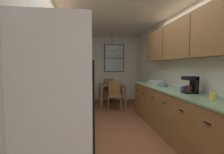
{
  "coord_description": "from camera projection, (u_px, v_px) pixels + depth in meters",
  "views": [
    {
      "loc": [
        -0.67,
        -2.94,
        1.36
      ],
      "look_at": [
        -0.08,
        1.16,
        1.09
      ],
      "focal_mm": 26.5,
      "sensor_mm": 36.0,
      "label": 1
    }
  ],
  "objects": [
    {
      "name": "dining_table",
      "position": [
        112.0,
        88.0,
        5.71
      ],
      "size": [
        0.84,
        0.79,
        0.74
      ],
      "color": "brown",
      "rests_on": "ground"
    },
    {
      "name": "back_window",
      "position": [
        114.0,
        58.0,
        6.56
      ],
      "size": [
        0.8,
        0.05,
        1.1
      ],
      "color": "brown"
    },
    {
      "name": "counter_left",
      "position": [
        74.0,
        107.0,
        3.67
      ],
      "size": [
        0.64,
        1.94,
        0.9
      ],
      "color": "brown",
      "rests_on": "ground"
    },
    {
      "name": "wall_right",
      "position": [
        169.0,
        70.0,
        4.19
      ],
      "size": [
        0.1,
        9.0,
        2.55
      ],
      "primitive_type": "cube",
      "color": "white",
      "rests_on": "ground"
    },
    {
      "name": "dish_towel",
      "position": [
        91.0,
        121.0,
        2.6
      ],
      "size": [
        0.02,
        0.16,
        0.24
      ],
      "primitive_type": "cube",
      "color": "silver"
    },
    {
      "name": "ceiling_slab",
      "position": [
        116.0,
        14.0,
        3.91
      ],
      "size": [
        4.4,
        9.0,
        0.08
      ],
      "primitive_type": "cube",
      "color": "white"
    },
    {
      "name": "wall_left",
      "position": [
        59.0,
        70.0,
        3.81
      ],
      "size": [
        0.1,
        9.0,
        2.55
      ],
      "primitive_type": "cube",
      "color": "white",
      "rests_on": "ground"
    },
    {
      "name": "upper_cabinets_right",
      "position": [
        182.0,
        40.0,
        3.21
      ],
      "size": [
        0.33,
        3.01,
        0.74
      ],
      "color": "brown"
    },
    {
      "name": "dining_chair_far",
      "position": [
        109.0,
        89.0,
        6.31
      ],
      "size": [
        0.44,
        0.44,
        0.9
      ],
      "color": "brown",
      "rests_on": "ground"
    },
    {
      "name": "trash_bin",
      "position": [
        88.0,
        101.0,
        5.05
      ],
      "size": [
        0.33,
        0.33,
        0.62
      ],
      "primitive_type": "cylinder",
      "color": "white",
      "rests_on": "ground"
    },
    {
      "name": "counter_right",
      "position": [
        172.0,
        111.0,
        3.33
      ],
      "size": [
        0.64,
        3.33,
        0.9
      ],
      "color": "brown",
      "rests_on": "ground"
    },
    {
      "name": "table_serving_bowl",
      "position": [
        112.0,
        84.0,
        5.67
      ],
      "size": [
        0.21,
        0.21,
        0.06
      ],
      "primitive_type": "cylinder",
      "color": "silver",
      "rests_on": "dining_table"
    },
    {
      "name": "fruit_bowl",
      "position": [
        162.0,
        85.0,
        3.76
      ],
      "size": [
        0.22,
        0.22,
        0.09
      ],
      "color": "#597F9E",
      "rests_on": "counter_right"
    },
    {
      "name": "mug_by_coffeemaker",
      "position": [
        183.0,
        89.0,
        3.0
      ],
      "size": [
        0.12,
        0.08,
        0.1
      ],
      "color": "#335999",
      "rests_on": "counter_right"
    },
    {
      "name": "microwave_over_range",
      "position": [
        56.0,
        47.0,
        2.3
      ],
      "size": [
        0.39,
        0.6,
        0.32
      ],
      "color": "white"
    },
    {
      "name": "upper_cabinets_left",
      "position": [
        66.0,
        43.0,
        3.51
      ],
      "size": [
        0.33,
        2.02,
        0.75
      ],
      "color": "brown"
    },
    {
      "name": "pendant_light",
      "position": [
        112.0,
        49.0,
        5.63
      ],
      "size": [
        0.24,
        0.24,
        0.65
      ],
      "color": "black"
    },
    {
      "name": "dish_rack",
      "position": [
        156.0,
        82.0,
        4.2
      ],
      "size": [
        0.28,
        0.34,
        0.1
      ],
      "primitive_type": "cube",
      "color": "silver",
      "rests_on": "counter_right"
    },
    {
      "name": "wall_back",
      "position": [
        105.0,
        68.0,
        6.61
      ],
      "size": [
        4.4,
        0.1,
        2.55
      ],
      "primitive_type": "cube",
      "color": "white",
      "rests_on": "ground"
    },
    {
      "name": "refrigerator",
      "position": [
        59.0,
        112.0,
        1.67
      ],
      "size": [
        0.69,
        0.73,
        1.8
      ],
      "color": "white",
      "rests_on": "ground"
    },
    {
      "name": "stove_range",
      "position": [
        66.0,
        127.0,
        2.39
      ],
      "size": [
        0.66,
        0.66,
        1.1
      ],
      "color": "white",
      "rests_on": "ground"
    },
    {
      "name": "mug_spare",
      "position": [
        213.0,
        96.0,
        2.25
      ],
      "size": [
        0.11,
        0.08,
        0.1
      ],
      "color": "#E5CC4C",
      "rests_on": "counter_right"
    },
    {
      "name": "dining_chair_near",
      "position": [
        115.0,
        94.0,
        5.12
      ],
      "size": [
        0.45,
        0.45,
        0.9
      ],
      "color": "brown",
      "rests_on": "ground"
    },
    {
      "name": "ground_plane",
      "position": [
        116.0,
        121.0,
        4.08
      ],
      "size": [
        12.0,
        12.0,
        0.0
      ],
      "primitive_type": "plane",
      "color": "brown"
    },
    {
      "name": "coffee_maker",
      "position": [
        191.0,
        84.0,
        2.8
      ],
      "size": [
        0.22,
        0.18,
        0.29
      ],
      "color": "black",
      "rests_on": "counter_right"
    },
    {
      "name": "storage_canister",
      "position": [
        70.0,
        87.0,
        2.93
      ],
      "size": [
        0.12,
        0.12,
        0.18
      ],
      "color": "#D84C19",
      "rests_on": "counter_left"
    }
  ]
}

